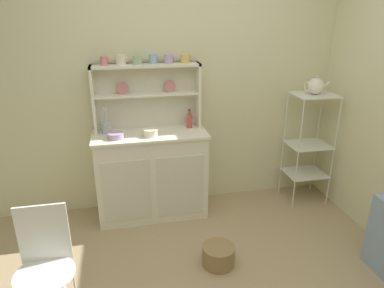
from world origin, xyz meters
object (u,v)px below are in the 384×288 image
wire_chair (45,259)px  porcelain_teapot (316,86)px  cup_rose_0 (104,61)px  utensil_jar (106,127)px  bakers_rack (309,138)px  jam_bottle (189,120)px  bowl_mixing_large (116,136)px  hutch_shelf_unit (147,91)px  floor_basket (218,255)px  hutch_cabinet (152,174)px

wire_chair → porcelain_teapot: size_ratio=3.40×
wire_chair → porcelain_teapot: porcelain_teapot is taller
cup_rose_0 → utensil_jar: (-0.03, -0.05, -0.60)m
cup_rose_0 → bakers_rack: bearing=-4.5°
bakers_rack → utensil_jar: (-2.02, 0.11, 0.22)m
wire_chair → jam_bottle: jam_bottle is taller
wire_chair → bowl_mixing_large: bowl_mixing_large is taller
hutch_shelf_unit → jam_bottle: size_ratio=5.42×
floor_basket → porcelain_teapot: bearing=35.2°
bakers_rack → wire_chair: 2.68m
hutch_cabinet → bowl_mixing_large: 0.55m
utensil_jar → floor_basket: bearing=-48.9°
bakers_rack → wire_chair: size_ratio=1.37×
cup_rose_0 → porcelain_teapot: 2.01m
hutch_shelf_unit → floor_basket: 1.61m
bakers_rack → utensil_jar: 2.04m
bowl_mixing_large → floor_basket: bearing=-47.1°
hutch_cabinet → bakers_rack: size_ratio=0.92×
wire_chair → porcelain_teapot: (2.40, 1.18, 0.73)m
floor_basket → porcelain_teapot: porcelain_teapot is taller
bakers_rack → floor_basket: size_ratio=4.42×
porcelain_teapot → bakers_rack: bearing=0.0°
floor_basket → porcelain_teapot: (1.19, 0.84, 1.16)m
cup_rose_0 → utensil_jar: cup_rose_0 is taller
hutch_cabinet → porcelain_teapot: bearing=-1.2°
utensil_jar → porcelain_teapot: 2.05m
hutch_cabinet → utensil_jar: utensil_jar is taller
wire_chair → floor_basket: (1.21, 0.33, -0.43)m
utensil_jar → porcelain_teapot: (2.02, -0.11, 0.32)m
bakers_rack → jam_bottle: bearing=174.4°
hutch_cabinet → utensil_jar: size_ratio=4.24×
bowl_mixing_large → utensil_jar: size_ratio=0.58×
cup_rose_0 → jam_bottle: (0.76, -0.04, -0.58)m
hutch_shelf_unit → utensil_jar: bearing=-167.7°
utensil_jar → bakers_rack: bearing=-3.1°
hutch_cabinet → porcelain_teapot: 1.81m
jam_bottle → porcelain_teapot: 1.28m
cup_rose_0 → jam_bottle: 0.95m
hutch_shelf_unit → utensil_jar: 0.51m
porcelain_teapot → utensil_jar: bearing=176.8°
bowl_mixing_large → jam_bottle: bearing=12.7°
jam_bottle → hutch_shelf_unit: bearing=169.1°
jam_bottle → floor_basket: bearing=-87.5°
floor_basket → hutch_cabinet: bearing=116.4°
hutch_shelf_unit → bakers_rack: bearing=-6.9°
cup_rose_0 → jam_bottle: bearing=-2.7°
cup_rose_0 → floor_basket: bearing=-51.4°
bakers_rack → utensil_jar: bakers_rack is taller
bowl_mixing_large → hutch_cabinet: bearing=13.2°
hutch_cabinet → bakers_rack: (1.63, -0.03, 0.26)m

